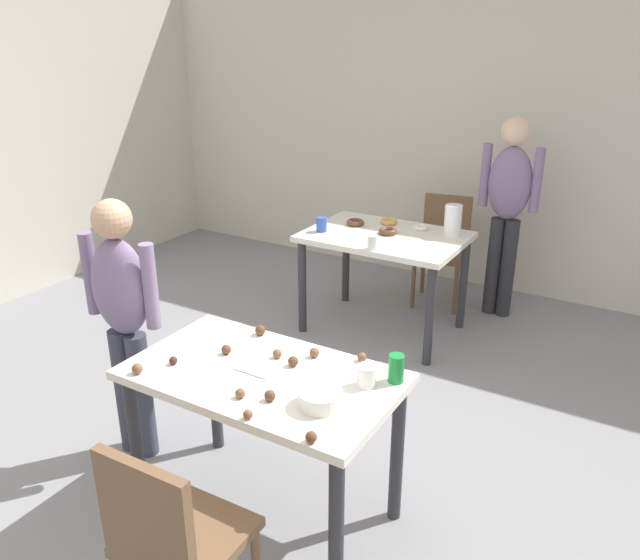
% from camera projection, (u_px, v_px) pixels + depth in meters
% --- Properties ---
extents(ground_plane, '(6.40, 6.40, 0.00)m').
position_uv_depth(ground_plane, '(263.00, 485.00, 3.14)').
color(ground_plane, gray).
extents(wall_back, '(6.40, 0.10, 2.60)m').
position_uv_depth(wall_back, '(483.00, 134.00, 5.21)').
color(wall_back, beige).
rests_on(wall_back, ground_plane).
extents(dining_table_near, '(1.17, 0.67, 0.75)m').
position_uv_depth(dining_table_near, '(263.00, 395.00, 2.73)').
color(dining_table_near, silver).
rests_on(dining_table_near, ground_plane).
extents(dining_table_far, '(1.11, 0.79, 0.75)m').
position_uv_depth(dining_table_far, '(385.00, 248.00, 4.53)').
color(dining_table_far, silver).
rests_on(dining_table_far, ground_plane).
extents(chair_near_table, '(0.41, 0.41, 0.87)m').
position_uv_depth(chair_near_table, '(171.00, 536.00, 2.16)').
color(chair_near_table, brown).
rests_on(chair_near_table, ground_plane).
extents(chair_far_table, '(0.46, 0.46, 0.87)m').
position_uv_depth(chair_far_table, '(443.00, 243.00, 5.11)').
color(chair_far_table, brown).
rests_on(chair_far_table, ground_plane).
extents(person_girl_near, '(0.45, 0.22, 1.39)m').
position_uv_depth(person_girl_near, '(123.00, 311.00, 3.10)').
color(person_girl_near, '#383D4C').
rests_on(person_girl_near, ground_plane).
extents(person_adult_far, '(0.45, 0.21, 1.54)m').
position_uv_depth(person_adult_far, '(508.00, 200.00, 4.70)').
color(person_adult_far, '#28282D').
rests_on(person_adult_far, ground_plane).
extents(mixing_bowl, '(0.17, 0.17, 0.07)m').
position_uv_depth(mixing_bowl, '(320.00, 398.00, 2.44)').
color(mixing_bowl, white).
rests_on(mixing_bowl, dining_table_near).
extents(soda_can, '(0.07, 0.07, 0.12)m').
position_uv_depth(soda_can, '(396.00, 368.00, 2.60)').
color(soda_can, '#198438').
rests_on(soda_can, dining_table_near).
extents(fork_near, '(0.17, 0.02, 0.01)m').
position_uv_depth(fork_near, '(250.00, 373.00, 2.68)').
color(fork_near, silver).
rests_on(fork_near, dining_table_near).
extents(cup_near_0, '(0.08, 0.08, 0.09)m').
position_uv_depth(cup_near_0, '(366.00, 376.00, 2.58)').
color(cup_near_0, white).
rests_on(cup_near_0, dining_table_near).
extents(cake_ball_0, '(0.04, 0.04, 0.04)m').
position_uv_depth(cake_ball_0, '(311.00, 437.00, 2.23)').
color(cake_ball_0, brown).
rests_on(cake_ball_0, dining_table_near).
extents(cake_ball_1, '(0.05, 0.05, 0.05)m').
position_uv_depth(cake_ball_1, '(270.00, 396.00, 2.48)').
color(cake_ball_1, brown).
rests_on(cake_ball_1, dining_table_near).
extents(cake_ball_2, '(0.04, 0.04, 0.04)m').
position_uv_depth(cake_ball_2, '(226.00, 350.00, 2.84)').
color(cake_ball_2, brown).
rests_on(cake_ball_2, dining_table_near).
extents(cake_ball_3, '(0.04, 0.04, 0.04)m').
position_uv_depth(cake_ball_3, '(278.00, 353.00, 2.81)').
color(cake_ball_3, brown).
rests_on(cake_ball_3, dining_table_near).
extents(cake_ball_4, '(0.04, 0.04, 0.04)m').
position_uv_depth(cake_ball_4, '(248.00, 414.00, 2.37)').
color(cake_ball_4, brown).
rests_on(cake_ball_4, dining_table_near).
extents(cake_ball_5, '(0.05, 0.05, 0.05)m').
position_uv_depth(cake_ball_5, '(260.00, 330.00, 3.01)').
color(cake_ball_5, brown).
rests_on(cake_ball_5, dining_table_near).
extents(cake_ball_6, '(0.04, 0.04, 0.04)m').
position_uv_depth(cake_ball_6, '(362.00, 357.00, 2.77)').
color(cake_ball_6, brown).
rests_on(cake_ball_6, dining_table_near).
extents(cake_ball_7, '(0.04, 0.04, 0.04)m').
position_uv_depth(cake_ball_7, '(240.00, 393.00, 2.50)').
color(cake_ball_7, brown).
rests_on(cake_ball_7, dining_table_near).
extents(cake_ball_8, '(0.05, 0.05, 0.05)m').
position_uv_depth(cake_ball_8, '(137.00, 369.00, 2.67)').
color(cake_ball_8, brown).
rests_on(cake_ball_8, dining_table_near).
extents(cake_ball_9, '(0.04, 0.04, 0.04)m').
position_uv_depth(cake_ball_9, '(314.00, 353.00, 2.81)').
color(cake_ball_9, brown).
rests_on(cake_ball_9, dining_table_near).
extents(cake_ball_10, '(0.04, 0.04, 0.04)m').
position_uv_depth(cake_ball_10, '(173.00, 361.00, 2.75)').
color(cake_ball_10, '#3D2319').
rests_on(cake_ball_10, dining_table_near).
extents(cake_ball_11, '(0.05, 0.05, 0.05)m').
position_uv_depth(cake_ball_11, '(293.00, 361.00, 2.73)').
color(cake_ball_11, brown).
rests_on(cake_ball_11, dining_table_near).
extents(pitcher_far, '(0.12, 0.12, 0.22)m').
position_uv_depth(pitcher_far, '(453.00, 220.00, 4.43)').
color(pitcher_far, white).
rests_on(pitcher_far, dining_table_far).
extents(cup_far_0, '(0.07, 0.07, 0.10)m').
position_uv_depth(cup_far_0, '(373.00, 242.00, 4.17)').
color(cup_far_0, white).
rests_on(cup_far_0, dining_table_far).
extents(cup_far_1, '(0.08, 0.08, 0.11)m').
position_uv_depth(cup_far_1, '(322.00, 224.00, 4.54)').
color(cup_far_1, '#3351B2').
rests_on(cup_far_1, dining_table_far).
extents(donut_far_0, '(0.13, 0.13, 0.04)m').
position_uv_depth(donut_far_0, '(355.00, 222.00, 4.70)').
color(donut_far_0, brown).
rests_on(donut_far_0, dining_table_far).
extents(donut_far_1, '(0.13, 0.13, 0.04)m').
position_uv_depth(donut_far_1, '(388.00, 231.00, 4.49)').
color(donut_far_1, brown).
rests_on(donut_far_1, dining_table_far).
extents(donut_far_2, '(0.13, 0.13, 0.04)m').
position_uv_depth(donut_far_2, '(389.00, 222.00, 4.72)').
color(donut_far_2, gold).
rests_on(donut_far_2, dining_table_far).
extents(donut_far_3, '(0.11, 0.11, 0.03)m').
position_uv_depth(donut_far_3, '(421.00, 227.00, 4.59)').
color(donut_far_3, white).
rests_on(donut_far_3, dining_table_far).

